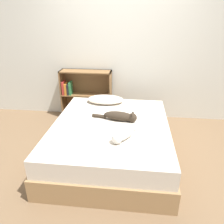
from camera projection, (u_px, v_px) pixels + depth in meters
name	position (u px, v px, depth m)	size (l,w,h in m)	color
ground_plane	(111.00, 155.00, 3.01)	(8.00, 8.00, 0.00)	brown
wall_back	(120.00, 48.00, 3.73)	(8.00, 0.06, 2.50)	silver
bed	(111.00, 140.00, 2.91)	(1.51, 1.82, 0.50)	#99754C
pillow	(105.00, 99.00, 3.44)	(0.57, 0.34, 0.10)	beige
cat_light	(124.00, 134.00, 2.45)	(0.33, 0.49, 0.14)	beige
cat_dark	(121.00, 116.00, 2.86)	(0.61, 0.20, 0.14)	#33281E
bookshelf	(85.00, 93.00, 4.01)	(0.91, 0.26, 0.88)	brown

